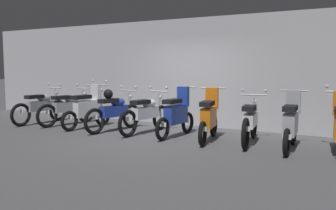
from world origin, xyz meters
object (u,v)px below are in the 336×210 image
at_px(motorbike_slot_3, 114,111).
at_px(motorbike_slot_5, 177,115).
at_px(motorbike_slot_7, 250,121).
at_px(motorbike_slot_0, 41,107).
at_px(motorbike_slot_1, 68,108).
at_px(motorbike_slot_4, 146,113).
at_px(motorbike_slot_6, 209,118).
at_px(motorbike_slot_2, 88,109).
at_px(motorbike_slot_8, 291,124).

distance_m(motorbike_slot_3, motorbike_slot_5, 1.77).
height_order(motorbike_slot_3, motorbike_slot_7, same).
xyz_separation_m(motorbike_slot_0, motorbike_slot_1, (0.89, 0.20, 0.00)).
height_order(motorbike_slot_0, motorbike_slot_7, same).
distance_m(motorbike_slot_4, motorbike_slot_6, 1.76).
xyz_separation_m(motorbike_slot_0, motorbike_slot_6, (5.29, 0.04, 0.03)).
xyz_separation_m(motorbike_slot_1, motorbike_slot_5, (3.53, -0.05, 0.03)).
height_order(motorbike_slot_0, motorbike_slot_1, same).
bearing_deg(motorbike_slot_0, motorbike_slot_7, 1.97).
bearing_deg(motorbike_slot_3, motorbike_slot_2, -179.08).
height_order(motorbike_slot_2, motorbike_slot_6, motorbike_slot_2).
relative_size(motorbike_slot_7, motorbike_slot_8, 1.15).
distance_m(motorbike_slot_2, motorbike_slot_6, 3.52).
distance_m(motorbike_slot_4, motorbike_slot_8, 3.53).
relative_size(motorbike_slot_0, motorbike_slot_4, 1.00).
height_order(motorbike_slot_1, motorbike_slot_6, motorbike_slot_6).
height_order(motorbike_slot_5, motorbike_slot_6, same).
xyz_separation_m(motorbike_slot_2, motorbike_slot_6, (3.52, 0.02, -0.00)).
height_order(motorbike_slot_3, motorbike_slot_5, motorbike_slot_5).
bearing_deg(motorbike_slot_4, motorbike_slot_0, -177.13).
bearing_deg(motorbike_slot_0, motorbike_slot_6, 0.48).
bearing_deg(motorbike_slot_7, motorbike_slot_3, -177.21).
height_order(motorbike_slot_5, motorbike_slot_7, motorbike_slot_5).
xyz_separation_m(motorbike_slot_1, motorbike_slot_8, (6.17, -0.19, 0.03)).
relative_size(motorbike_slot_3, motorbike_slot_6, 1.17).
height_order(motorbike_slot_6, motorbike_slot_8, same).
xyz_separation_m(motorbike_slot_3, motorbike_slot_6, (2.64, 0.00, -0.00)).
height_order(motorbike_slot_1, motorbike_slot_3, same).
xyz_separation_m(motorbike_slot_0, motorbike_slot_3, (2.65, 0.04, 0.04)).
bearing_deg(motorbike_slot_1, motorbike_slot_3, -5.02).
bearing_deg(motorbike_slot_7, motorbike_slot_2, -177.59).
relative_size(motorbike_slot_5, motorbike_slot_6, 1.01).
height_order(motorbike_slot_4, motorbike_slot_7, same).
bearing_deg(motorbike_slot_3, motorbike_slot_4, 8.80).
relative_size(motorbike_slot_3, motorbike_slot_8, 1.16).
bearing_deg(motorbike_slot_5, motorbike_slot_6, -6.86).
relative_size(motorbike_slot_0, motorbike_slot_6, 1.17).
xyz_separation_m(motorbike_slot_0, motorbike_slot_2, (1.77, 0.03, 0.04)).
distance_m(motorbike_slot_0, motorbike_slot_6, 5.29).
height_order(motorbike_slot_3, motorbike_slot_8, motorbike_slot_8).
xyz_separation_m(motorbike_slot_0, motorbike_slot_8, (7.06, 0.01, 0.03)).
xyz_separation_m(motorbike_slot_5, motorbike_slot_6, (0.87, -0.11, 0.00)).
xyz_separation_m(motorbike_slot_0, motorbike_slot_4, (3.53, 0.18, 0.00)).
height_order(motorbike_slot_3, motorbike_slot_6, motorbike_slot_6).
distance_m(motorbike_slot_1, motorbike_slot_4, 2.65).
bearing_deg(motorbike_slot_5, motorbike_slot_1, 179.25).
xyz_separation_m(motorbike_slot_7, motorbike_slot_8, (0.88, -0.21, 0.03)).
bearing_deg(motorbike_slot_7, motorbike_slot_6, -169.27).
relative_size(motorbike_slot_4, motorbike_slot_8, 1.16).
height_order(motorbike_slot_4, motorbike_slot_6, motorbike_slot_6).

